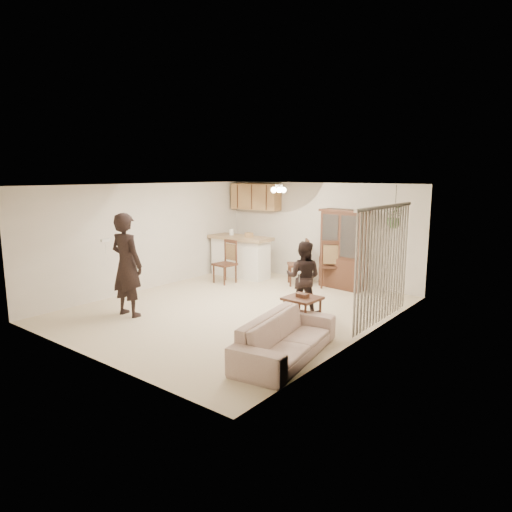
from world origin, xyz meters
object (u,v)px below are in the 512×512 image
Objects in this scene: china_hutch at (344,250)px; chair_hutch_left at (298,272)px; chair_bar at (225,271)px; sofa at (286,334)px; chair_hutch_right at (330,273)px; side_table at (302,314)px; adult at (127,270)px; child at (303,280)px.

chair_hutch_left is at bearing -153.41° from china_hutch.
sofa is at bearing -31.51° from chair_bar.
china_hutch is 1.62× the size of chair_hutch_right.
china_hutch reaches higher than side_table.
side_table is 3.36m from chair_hutch_right.
chair_hutch_right is (-0.30, -0.08, -0.60)m from china_hutch.
chair_bar is at bearing 151.95° from side_table.
adult is at bearing -56.24° from chair_hutch_left.
chair_hutch_right is (-0.62, 2.22, -0.35)m from child.
chair_hutch_right is (1.95, 4.45, -0.57)m from adult.
sofa is 1.04× the size of adult.
chair_bar is 1.84m from chair_hutch_left.
sofa is 4.91m from chair_bar.
adult reaches higher than side_table.
china_hutch is at bearing -121.65° from adult.
adult is 0.95× the size of china_hutch.
side_table is at bearing -5.70° from chair_hutch_left.
chair_hutch_left is at bearing -9.75° from chair_hutch_right.
side_table is (3.15, 1.30, -0.58)m from adult.
child is at bearing -75.73° from china_hutch.
china_hutch is at bearing 7.49° from sofa.
china_hutch is at bearing -100.94° from child.
chair_hutch_right is (2.28, 1.29, 0.03)m from chair_bar.
side_table is (0.57, -0.92, -0.36)m from child.
chair_bar is (-3.90, 2.98, -0.06)m from sofa.
side_table is at bearing 102.74° from child.
sofa is at bearing -66.84° from china_hutch.
adult reaches higher than chair_hutch_left.
child reaches higher than chair_hutch_left.
sofa is 3.62m from adult.
child is at bearing 16.57° from sofa.
chair_hutch_right reaches higher than chair_bar.
adult is 1.33× the size of child.
china_hutch reaches higher than chair_bar.
china_hutch is (-0.32, 2.30, 0.26)m from child.
adult reaches higher than chair_bar.
adult is at bearing -78.23° from chair_bar.
sofa is 1.21m from side_table.
chair_bar is (-2.58, -1.37, -0.63)m from china_hutch.
child is 1.14m from side_table.
child is 2.33m from chair_hutch_right.
adult is at bearing 83.46° from sofa.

